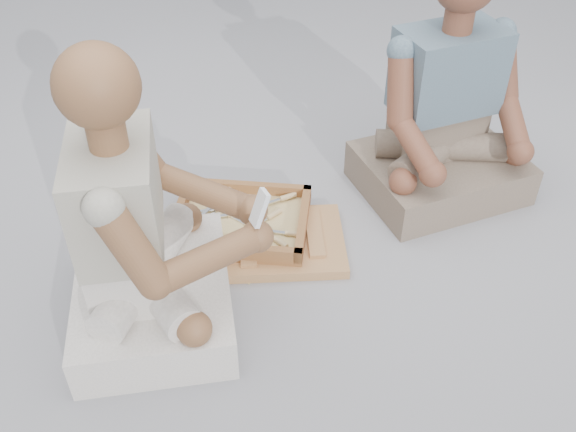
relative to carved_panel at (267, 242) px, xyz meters
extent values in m
plane|color=#9A999E|center=(0.02, -0.30, -0.02)|extent=(60.00, 60.00, 0.00)
cube|color=#A46A3F|center=(0.00, 0.00, 0.00)|extent=(0.64, 0.47, 0.04)
cube|color=brown|center=(-0.09, 0.09, 0.03)|extent=(0.62, 0.55, 0.02)
cube|color=brown|center=(-0.03, 0.28, 0.06)|extent=(0.50, 0.18, 0.05)
cube|color=brown|center=(-0.14, -0.09, 0.06)|extent=(0.50, 0.18, 0.05)
cube|color=brown|center=(0.15, 0.02, 0.06)|extent=(0.15, 0.40, 0.05)
cube|color=brown|center=(-0.32, 0.17, 0.06)|extent=(0.15, 0.40, 0.05)
cube|color=tan|center=(-0.09, 0.09, 0.04)|extent=(0.54, 0.47, 0.01)
cube|color=white|center=(-0.12, 0.13, 0.05)|extent=(0.11, 0.12, 0.00)
cylinder|color=#A88158|center=(-0.05, 0.04, 0.05)|extent=(0.06, 0.07, 0.02)
cube|color=white|center=(-0.07, 0.11, 0.05)|extent=(0.05, 0.15, 0.00)
cylinder|color=#A88158|center=(-0.04, 0.00, 0.05)|extent=(0.04, 0.07, 0.02)
cube|color=white|center=(-0.04, 0.04, 0.05)|extent=(0.13, 0.09, 0.00)
cylinder|color=#A88158|center=(0.05, 0.10, 0.05)|extent=(0.07, 0.06, 0.02)
cube|color=white|center=(-0.20, 0.18, 0.06)|extent=(0.11, 0.12, 0.00)
cylinder|color=#A88158|center=(-0.13, 0.26, 0.06)|extent=(0.06, 0.07, 0.02)
cube|color=white|center=(-0.18, 0.17, 0.06)|extent=(0.15, 0.03, 0.00)
cylinder|color=#A88158|center=(-0.07, 0.18, 0.06)|extent=(0.07, 0.03, 0.02)
cube|color=white|center=(0.00, 0.01, 0.05)|extent=(0.15, 0.07, 0.00)
cylinder|color=#A88158|center=(0.10, -0.03, 0.05)|extent=(0.07, 0.05, 0.02)
cube|color=white|center=(-0.02, 0.03, 0.05)|extent=(0.09, 0.13, 0.00)
cylinder|color=#A88158|center=(0.04, -0.07, 0.05)|extent=(0.06, 0.07, 0.02)
cube|color=white|center=(-0.21, 0.11, 0.05)|extent=(0.08, 0.14, 0.00)
cylinder|color=#A88158|center=(-0.16, 0.21, 0.05)|extent=(0.05, 0.07, 0.02)
cube|color=white|center=(0.02, 0.16, 0.06)|extent=(0.15, 0.06, 0.00)
cylinder|color=#A88158|center=(0.12, 0.19, 0.06)|extent=(0.07, 0.04, 0.02)
cube|color=white|center=(-0.21, 0.13, 0.05)|extent=(0.15, 0.03, 0.00)
cylinder|color=#A88158|center=(-0.10, 0.14, 0.05)|extent=(0.07, 0.03, 0.02)
cube|color=tan|center=(-0.37, 0.00, -0.02)|extent=(0.02, 0.02, 0.00)
cube|color=tan|center=(-0.34, -0.15, -0.02)|extent=(0.02, 0.02, 0.00)
cube|color=tan|center=(0.09, -0.10, -0.02)|extent=(0.02, 0.02, 0.00)
cube|color=tan|center=(0.10, 0.22, -0.02)|extent=(0.02, 0.02, 0.00)
cube|color=tan|center=(0.19, -0.18, -0.02)|extent=(0.02, 0.02, 0.00)
cube|color=tan|center=(0.16, -0.09, -0.02)|extent=(0.02, 0.02, 0.00)
cube|color=tan|center=(0.21, 0.14, -0.02)|extent=(0.02, 0.02, 0.00)
cube|color=tan|center=(-0.10, -0.18, -0.02)|extent=(0.02, 0.02, 0.00)
cube|color=tan|center=(0.20, 0.19, -0.02)|extent=(0.02, 0.02, 0.00)
cube|color=tan|center=(0.05, -0.13, -0.02)|extent=(0.02, 0.02, 0.00)
cube|color=tan|center=(0.16, 0.01, -0.02)|extent=(0.02, 0.02, 0.00)
cube|color=tan|center=(-0.41, 0.40, -0.02)|extent=(0.02, 0.02, 0.00)
cube|color=tan|center=(-0.32, -0.15, -0.02)|extent=(0.02, 0.02, 0.00)
cube|color=tan|center=(-0.03, -0.03, -0.02)|extent=(0.02, 0.02, 0.00)
cube|color=tan|center=(0.02, 0.32, -0.02)|extent=(0.02, 0.02, 0.00)
cube|color=tan|center=(-0.05, -0.07, -0.02)|extent=(0.02, 0.02, 0.00)
cube|color=silver|center=(-0.43, -0.27, 0.06)|extent=(0.52, 0.65, 0.16)
cube|color=silver|center=(-0.49, -0.27, 0.24)|extent=(0.23, 0.36, 0.20)
cube|color=#A49F91|center=(-0.48, -0.27, 0.50)|extent=(0.25, 0.40, 0.33)
sphere|color=brown|center=(-0.47, -0.27, 0.85)|extent=(0.23, 0.23, 0.23)
sphere|color=brown|center=(-0.08, -0.22, 0.34)|extent=(0.10, 0.10, 0.10)
sphere|color=brown|center=(-0.08, -0.35, 0.34)|extent=(0.10, 0.10, 0.10)
cube|color=#756654|center=(0.78, 0.23, 0.06)|extent=(0.72, 0.62, 0.16)
cube|color=#756654|center=(0.77, 0.29, 0.24)|extent=(0.39, 0.28, 0.20)
cube|color=slate|center=(0.77, 0.28, 0.51)|extent=(0.43, 0.31, 0.33)
sphere|color=brown|center=(1.02, 0.05, 0.26)|extent=(0.10, 0.10, 0.10)
sphere|color=brown|center=(0.63, -0.02, 0.26)|extent=(0.10, 0.10, 0.10)
cube|color=white|center=(-0.07, -0.35, 0.45)|extent=(0.07, 0.06, 0.12)
cube|color=black|center=(-0.07, -0.35, 0.46)|extent=(0.03, 0.04, 0.04)
camera|label=1|loc=(-0.27, -1.82, 1.64)|focal=40.00mm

